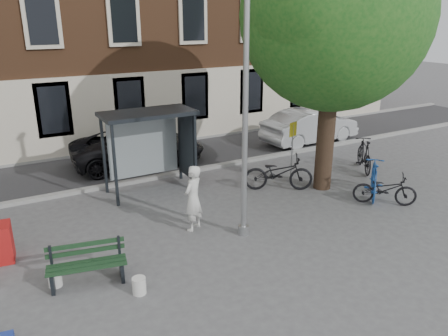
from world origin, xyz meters
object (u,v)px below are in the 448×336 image
object	(u,v)px
lamppost	(245,130)
notice_sign	(293,138)
bus_shelter	(159,131)
bike_b	(374,179)
bike_d	(364,155)
bike_a	(278,173)
painter	(193,198)
car_silver	(310,126)
bike_c	(385,189)
car_dark	(139,147)
bench	(87,266)

from	to	relation	value
lamppost	notice_sign	bearing A→B (deg)	35.36
bus_shelter	notice_sign	bearing A→B (deg)	-22.60
bike_b	bike_d	bearing A→B (deg)	-84.69
bike_a	painter	bearing A→B (deg)	138.23
painter	car_silver	distance (m)	9.71
bike_c	bike_a	bearing A→B (deg)	80.83
bike_a	car_silver	xyz separation A→B (m)	(4.62, 3.93, 0.17)
lamppost	car_silver	size ratio (longest dim) A/B	1.33
lamppost	bike_a	size ratio (longest dim) A/B	2.76
lamppost	bike_c	xyz separation A→B (m)	(4.70, -0.45, -2.30)
car_dark	bench	bearing A→B (deg)	157.23
bike_d	notice_sign	world-z (taller)	notice_sign
bus_shelter	bike_a	xyz separation A→B (m)	(3.23, -2.03, -1.34)
bike_a	car_silver	world-z (taller)	car_silver
bike_a	bike_b	bearing A→B (deg)	-100.90
bus_shelter	bike_b	distance (m)	6.89
bike_c	bike_d	bearing A→B (deg)	5.85
bus_shelter	bike_d	distance (m)	7.51
bench	notice_sign	bearing A→B (deg)	31.20
bike_b	bus_shelter	bearing A→B (deg)	9.48
notice_sign	lamppost	bearing A→B (deg)	-161.12
bike_d	notice_sign	bearing A→B (deg)	27.26
bike_a	bike_c	distance (m)	3.27
bike_a	bike_d	size ratio (longest dim) A/B	1.12
bike_c	notice_sign	xyz separation A→B (m)	(-1.28, 2.87, 1.07)
painter	bike_c	world-z (taller)	painter
notice_sign	bike_c	bearing A→B (deg)	-82.42
car_dark	bike_a	bearing A→B (deg)	-142.79
bike_b	car_silver	world-z (taller)	car_silver
bench	car_dark	xyz separation A→B (m)	(3.59, 7.01, 0.31)
lamppost	bench	distance (m)	4.69
notice_sign	bike_d	bearing A→B (deg)	-23.02
car_dark	notice_sign	xyz separation A→B (m)	(3.86, -4.38, 0.86)
lamppost	bike_c	distance (m)	5.26
bus_shelter	painter	distance (m)	3.40
bike_a	notice_sign	world-z (taller)	notice_sign
lamppost	car_dark	bearing A→B (deg)	93.68
bike_c	notice_sign	world-z (taller)	notice_sign
lamppost	bike_a	xyz separation A→B (m)	(2.63, 2.07, -2.20)
bench	car_dark	distance (m)	7.88
bike_d	car_dark	size ratio (longest dim) A/B	0.40
bench	car_silver	xyz separation A→B (m)	(11.27, 6.21, 0.37)
bike_a	bike_b	xyz separation A→B (m)	(2.23, -1.94, 0.00)
bus_shelter	painter	world-z (taller)	bus_shelter
lamppost	bus_shelter	xyz separation A→B (m)	(-0.61, 4.11, -0.87)
bike_a	car_dark	bearing A→B (deg)	63.09
bike_c	painter	bearing A→B (deg)	118.13
bike_b	notice_sign	xyz separation A→B (m)	(-1.43, 2.30, 0.97)
bus_shelter	painter	bearing A→B (deg)	-97.00
bench	bike_b	bearing A→B (deg)	13.88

